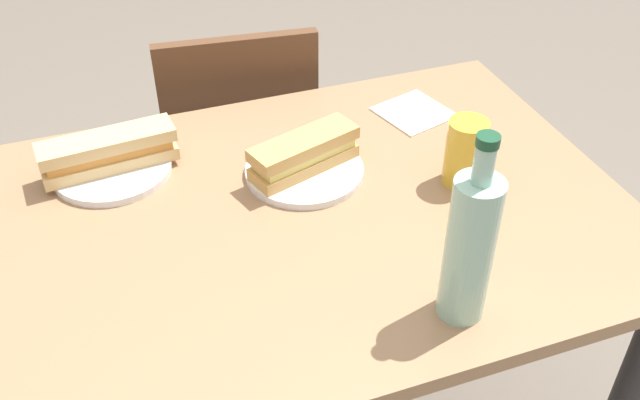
{
  "coord_description": "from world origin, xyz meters",
  "views": [
    {
      "loc": [
        -0.35,
        -0.97,
        1.59
      ],
      "look_at": [
        0.0,
        0.0,
        0.77
      ],
      "focal_mm": 40.7,
      "sensor_mm": 36.0,
      "label": 1
    }
  ],
  "objects_px": {
    "dining_table": "(320,256)",
    "water_bottle": "(470,247)",
    "baguette_sandwich_near": "(304,153)",
    "knife_far": "(100,152)",
    "chair_far": "(240,149)",
    "plate_near": "(304,171)",
    "beer_glass": "(465,153)",
    "knife_near": "(284,156)",
    "plate_far": "(112,169)",
    "baguette_sandwich_far": "(108,151)"
  },
  "relations": [
    {
      "from": "dining_table",
      "to": "water_bottle",
      "type": "xyz_separation_m",
      "value": [
        0.12,
        -0.31,
        0.25
      ]
    },
    {
      "from": "baguette_sandwich_near",
      "to": "knife_far",
      "type": "bearing_deg",
      "value": 153.29
    },
    {
      "from": "chair_far",
      "to": "plate_near",
      "type": "bearing_deg",
      "value": -88.1
    },
    {
      "from": "baguette_sandwich_near",
      "to": "beer_glass",
      "type": "distance_m",
      "value": 0.3
    },
    {
      "from": "baguette_sandwich_near",
      "to": "beer_glass",
      "type": "relative_size",
      "value": 1.73
    },
    {
      "from": "dining_table",
      "to": "beer_glass",
      "type": "relative_size",
      "value": 8.47
    },
    {
      "from": "chair_far",
      "to": "water_bottle",
      "type": "xyz_separation_m",
      "value": [
        0.13,
        -0.92,
        0.39
      ]
    },
    {
      "from": "beer_glass",
      "to": "plate_near",
      "type": "bearing_deg",
      "value": 155.85
    },
    {
      "from": "knife_near",
      "to": "water_bottle",
      "type": "relative_size",
      "value": 0.53
    },
    {
      "from": "knife_near",
      "to": "baguette_sandwich_near",
      "type": "bearing_deg",
      "value": -59.3
    },
    {
      "from": "knife_near",
      "to": "beer_glass",
      "type": "xyz_separation_m",
      "value": [
        0.3,
        -0.17,
        0.05
      ]
    },
    {
      "from": "chair_far",
      "to": "knife_near",
      "type": "distance_m",
      "value": 0.53
    },
    {
      "from": "chair_far",
      "to": "plate_far",
      "type": "relative_size",
      "value": 3.75
    },
    {
      "from": "water_bottle",
      "to": "beer_glass",
      "type": "bearing_deg",
      "value": 61.17
    },
    {
      "from": "plate_near",
      "to": "dining_table",
      "type": "bearing_deg",
      "value": -93.91
    },
    {
      "from": "knife_far",
      "to": "water_bottle",
      "type": "relative_size",
      "value": 0.56
    },
    {
      "from": "chair_far",
      "to": "baguette_sandwich_near",
      "type": "xyz_separation_m",
      "value": [
        0.02,
        -0.5,
        0.31
      ]
    },
    {
      "from": "dining_table",
      "to": "knife_near",
      "type": "xyz_separation_m",
      "value": [
        -0.02,
        0.16,
        0.13
      ]
    },
    {
      "from": "plate_near",
      "to": "baguette_sandwich_near",
      "type": "bearing_deg",
      "value": 86.42
    },
    {
      "from": "dining_table",
      "to": "knife_near",
      "type": "height_order",
      "value": "knife_near"
    },
    {
      "from": "chair_far",
      "to": "water_bottle",
      "type": "height_order",
      "value": "water_bottle"
    },
    {
      "from": "baguette_sandwich_near",
      "to": "baguette_sandwich_far",
      "type": "xyz_separation_m",
      "value": [
        -0.35,
        0.13,
        -0.0
      ]
    },
    {
      "from": "baguette_sandwich_near",
      "to": "plate_far",
      "type": "relative_size",
      "value": 1.0
    },
    {
      "from": "dining_table",
      "to": "plate_near",
      "type": "xyz_separation_m",
      "value": [
        0.01,
        0.11,
        0.12
      ]
    },
    {
      "from": "water_bottle",
      "to": "knife_near",
      "type": "bearing_deg",
      "value": 106.51
    },
    {
      "from": "knife_far",
      "to": "knife_near",
      "type": "bearing_deg",
      "value": -22.29
    },
    {
      "from": "plate_near",
      "to": "knife_far",
      "type": "height_order",
      "value": "knife_far"
    },
    {
      "from": "knife_near",
      "to": "baguette_sandwich_far",
      "type": "xyz_separation_m",
      "value": [
        -0.32,
        0.09,
        0.03
      ]
    },
    {
      "from": "dining_table",
      "to": "baguette_sandwich_far",
      "type": "distance_m",
      "value": 0.45
    },
    {
      "from": "knife_far",
      "to": "baguette_sandwich_far",
      "type": "bearing_deg",
      "value": -72.73
    },
    {
      "from": "baguette_sandwich_near",
      "to": "plate_far",
      "type": "height_order",
      "value": "baguette_sandwich_near"
    },
    {
      "from": "chair_far",
      "to": "baguette_sandwich_near",
      "type": "height_order",
      "value": "chair_far"
    },
    {
      "from": "dining_table",
      "to": "chair_far",
      "type": "bearing_deg",
      "value": 90.84
    },
    {
      "from": "plate_far",
      "to": "dining_table",
      "type": "bearing_deg",
      "value": -35.44
    },
    {
      "from": "dining_table",
      "to": "beer_glass",
      "type": "height_order",
      "value": "beer_glass"
    },
    {
      "from": "baguette_sandwich_near",
      "to": "water_bottle",
      "type": "height_order",
      "value": "water_bottle"
    },
    {
      "from": "knife_far",
      "to": "water_bottle",
      "type": "height_order",
      "value": "water_bottle"
    },
    {
      "from": "baguette_sandwich_near",
      "to": "dining_table",
      "type": "bearing_deg",
      "value": -93.91
    },
    {
      "from": "chair_far",
      "to": "baguette_sandwich_far",
      "type": "bearing_deg",
      "value": -132.05
    },
    {
      "from": "plate_near",
      "to": "beer_glass",
      "type": "bearing_deg",
      "value": -24.15
    },
    {
      "from": "baguette_sandwich_far",
      "to": "beer_glass",
      "type": "xyz_separation_m",
      "value": [
        0.63,
        -0.26,
        0.02
      ]
    },
    {
      "from": "dining_table",
      "to": "plate_far",
      "type": "height_order",
      "value": "plate_far"
    },
    {
      "from": "baguette_sandwich_far",
      "to": "knife_far",
      "type": "relative_size",
      "value": 1.45
    },
    {
      "from": "water_bottle",
      "to": "chair_far",
      "type": "bearing_deg",
      "value": 97.9
    },
    {
      "from": "beer_glass",
      "to": "dining_table",
      "type": "bearing_deg",
      "value": 177.6
    },
    {
      "from": "knife_near",
      "to": "water_bottle",
      "type": "bearing_deg",
      "value": -73.49
    },
    {
      "from": "knife_near",
      "to": "plate_far",
      "type": "distance_m",
      "value": 0.34
    },
    {
      "from": "chair_far",
      "to": "knife_near",
      "type": "height_order",
      "value": "chair_far"
    },
    {
      "from": "beer_glass",
      "to": "chair_far",
      "type": "bearing_deg",
      "value": 115.02
    },
    {
      "from": "baguette_sandwich_far",
      "to": "knife_far",
      "type": "bearing_deg",
      "value": 107.27
    }
  ]
}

